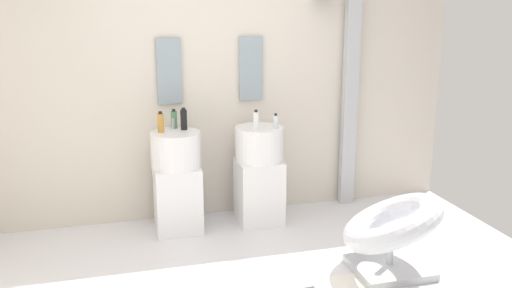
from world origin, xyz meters
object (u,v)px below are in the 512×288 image
(pedestal_sink_right, at_px, (259,173))
(soap_bottle_amber, at_px, (161,123))
(soap_bottle_black, at_px, (184,119))
(soap_bottle_clear, at_px, (276,122))
(lounge_chair, at_px, (392,229))
(soap_bottle_white, at_px, (256,121))
(soap_bottle_green, at_px, (174,119))
(shower_column, at_px, (348,99))
(pedestal_sink_left, at_px, (177,180))

(pedestal_sink_right, xyz_separation_m, soap_bottle_amber, (-0.87, 0.02, 0.52))
(soap_bottle_black, distance_m, soap_bottle_clear, 0.81)
(lounge_chair, distance_m, soap_bottle_white, 1.48)
(soap_bottle_black, bearing_deg, soap_bottle_amber, -165.57)
(pedestal_sink_right, bearing_deg, soap_bottle_white, -117.59)
(pedestal_sink_right, relative_size, soap_bottle_clear, 7.29)
(soap_bottle_clear, bearing_deg, soap_bottle_black, 167.93)
(soap_bottle_black, bearing_deg, pedestal_sink_right, -6.58)
(soap_bottle_clear, height_order, soap_bottle_white, soap_bottle_white)
(soap_bottle_clear, height_order, soap_bottle_green, soap_bottle_green)
(soap_bottle_clear, distance_m, soap_bottle_amber, 1.01)
(pedestal_sink_right, bearing_deg, shower_column, 13.85)
(pedestal_sink_right, bearing_deg, soap_bottle_clear, -36.10)
(pedestal_sink_left, height_order, soap_bottle_amber, soap_bottle_amber)
(soap_bottle_green, relative_size, soap_bottle_amber, 0.94)
(soap_bottle_clear, bearing_deg, soap_bottle_amber, 173.35)
(soap_bottle_clear, bearing_deg, pedestal_sink_left, 173.99)
(lounge_chair, height_order, soap_bottle_green, soap_bottle_green)
(soap_bottle_amber, bearing_deg, lounge_chair, -38.23)
(lounge_chair, xyz_separation_m, soap_bottle_black, (-1.37, 1.29, 0.65))
(soap_bottle_white, bearing_deg, soap_bottle_black, 162.59)
(soap_bottle_black, relative_size, soap_bottle_white, 1.08)
(soap_bottle_white, relative_size, soap_bottle_amber, 1.00)
(soap_bottle_green, relative_size, soap_bottle_white, 0.95)
(lounge_chair, distance_m, soap_bottle_green, 2.09)
(pedestal_sink_left, bearing_deg, soap_bottle_amber, 168.62)
(pedestal_sink_left, height_order, soap_bottle_white, soap_bottle_white)
(soap_bottle_clear, bearing_deg, shower_column, 21.45)
(pedestal_sink_right, height_order, soap_bottle_white, soap_bottle_white)
(pedestal_sink_right, height_order, soap_bottle_black, soap_bottle_black)
(soap_bottle_green, bearing_deg, pedestal_sink_right, -11.75)
(soap_bottle_clear, xyz_separation_m, soap_bottle_amber, (-1.00, 0.12, 0.02))
(soap_bottle_green, distance_m, soap_bottle_white, 0.74)
(soap_bottle_clear, bearing_deg, pedestal_sink_right, 143.90)
(shower_column, xyz_separation_m, soap_bottle_clear, (-0.85, -0.33, -0.11))
(shower_column, xyz_separation_m, soap_bottle_amber, (-1.85, -0.22, -0.09))
(shower_column, distance_m, soap_bottle_black, 1.65)
(soap_bottle_clear, height_order, soap_bottle_amber, soap_bottle_amber)
(shower_column, relative_size, soap_bottle_clear, 14.85)
(shower_column, bearing_deg, soap_bottle_amber, -173.32)
(shower_column, relative_size, soap_bottle_green, 11.86)
(soap_bottle_clear, xyz_separation_m, soap_bottle_green, (-0.87, 0.25, 0.02))
(soap_bottle_clear, bearing_deg, soap_bottle_green, 164.13)
(pedestal_sink_right, distance_m, soap_bottle_white, 0.53)
(pedestal_sink_left, bearing_deg, lounge_chair, -39.88)
(pedestal_sink_left, xyz_separation_m, soap_bottle_green, (0.01, 0.15, 0.51))
(pedestal_sink_right, relative_size, soap_bottle_white, 5.51)
(shower_column, height_order, soap_bottle_white, shower_column)
(soap_bottle_green, distance_m, soap_bottle_amber, 0.18)
(lounge_chair, height_order, soap_bottle_black, soap_bottle_black)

